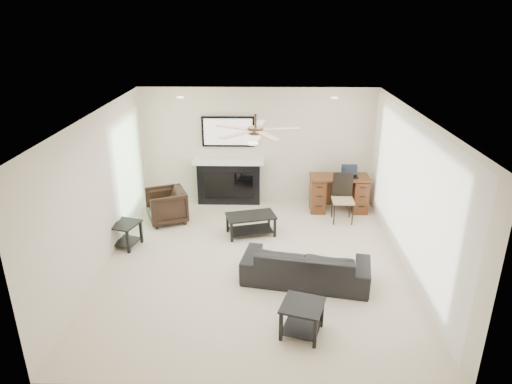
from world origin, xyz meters
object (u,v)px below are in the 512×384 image
sofa (306,265)px  desk (339,193)px  armchair (166,206)px  fireplace_unit (228,161)px  coffee_table (251,225)px

sofa → desk: 2.92m
armchair → fireplace_unit: size_ratio=0.39×
armchair → coffee_table: bearing=49.5°
sofa → desk: (0.91, 2.78, 0.10)m
desk → fireplace_unit: bearing=171.1°
coffee_table → fireplace_unit: bearing=93.6°
fireplace_unit → desk: fireplace_unit is taller
sofa → coffee_table: bearing=-49.6°
sofa → armchair: armchair is taller
fireplace_unit → desk: bearing=-8.9°
sofa → armchair: 3.37m
armchair → sofa: bearing=27.8°
fireplace_unit → desk: (2.34, -0.36, -0.57)m
armchair → coffee_table: (1.70, -0.55, -0.14)m
sofa → fireplace_unit: fireplace_unit is taller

